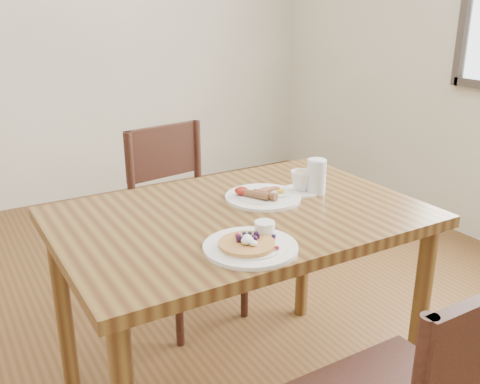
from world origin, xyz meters
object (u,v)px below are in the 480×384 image
Objects in this scene: dining_table at (240,239)px; teacup_saucer at (301,183)px; breakfast_plate at (262,196)px; pancake_plate at (251,244)px; water_glass at (316,177)px; chair_far at (182,214)px.

teacup_saucer is at bearing 10.69° from dining_table.
dining_table is 0.18m from breakfast_plate.
pancake_plate is 0.40m from breakfast_plate.
breakfast_plate is at bearing 167.52° from water_glass.
water_glass is at bearing -12.48° from breakfast_plate.
dining_table is 0.30m from pancake_plate.
chair_far is at bearing 111.12° from water_glass.
chair_far reaches higher than teacup_saucer.
pancake_plate reaches higher than breakfast_plate.
pancake_plate is at bearing -114.25° from dining_table.
teacup_saucer is at bearing 37.51° from pancake_plate.
dining_table is at bearing -176.69° from water_glass.
breakfast_plate is (0.05, -0.60, 0.27)m from chair_far.
dining_table is 1.36× the size of chair_far.
water_glass is (0.45, 0.28, 0.05)m from pancake_plate.
chair_far reaches higher than dining_table.
teacup_saucer reaches higher than pancake_plate.
breakfast_plate is 1.93× the size of teacup_saucer.
pancake_plate is (-0.20, -0.92, 0.27)m from chair_far.
water_glass is at bearing 102.76° from chair_far.
dining_table is at bearing -169.31° from teacup_saucer.
dining_table is 8.57× the size of teacup_saucer.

